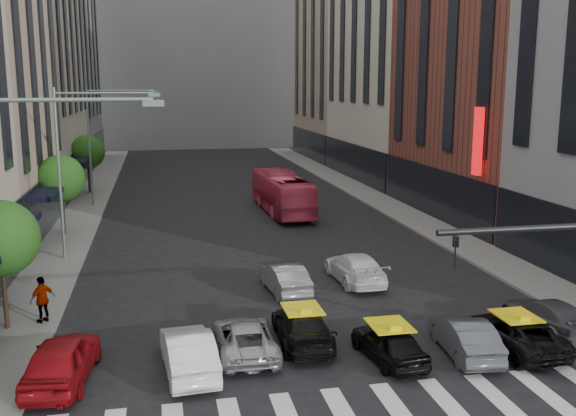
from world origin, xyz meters
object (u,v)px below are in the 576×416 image
car_red (62,359)px  car_white_front (188,351)px  bus (282,193)px  pedestrian_far (42,299)px  streetlamp_near (10,207)px  taxi_center (389,343)px  streetlamp_mid (77,151)px  streetlamp_far (102,130)px  taxi_left (302,327)px

car_red → car_white_front: size_ratio=1.03×
bus → pedestrian_far: bus is taller
streetlamp_near → pedestrian_far: size_ratio=4.91×
car_red → bus: bus is taller
taxi_center → pedestrian_far: size_ratio=2.00×
streetlamp_mid → car_red: (0.90, -14.85, -5.14)m
streetlamp_mid → car_white_front: size_ratio=2.08×
streetlamp_mid → taxi_center: size_ratio=2.45×
taxi_center → car_red: bearing=-10.0°
car_red → taxi_center: (10.68, -0.54, -0.14)m
pedestrian_far → streetlamp_far: bearing=-133.0°
streetlamp_mid → taxi_center: bearing=-53.0°
streetlamp_near → bus: streetlamp_near is taller
car_white_front → taxi_center: size_ratio=1.18×
taxi_center → bus: bearing=-100.1°
bus → pedestrian_far: bearing=54.4°
streetlamp_mid → car_red: 15.74m
car_red → streetlamp_far: bearing=-82.1°
streetlamp_near → streetlamp_mid: bearing=90.0°
streetlamp_mid → taxi_center: streetlamp_mid is taller
taxi_center → bus: 26.15m
car_white_front → bus: (8.10, 25.64, 0.76)m
taxi_center → pedestrian_far: bearing=-32.7°
car_red → bus: bearing=-109.0°
streetlamp_far → taxi_center: streetlamp_far is taller
bus → car_red: bearing=62.6°
taxi_center → streetlamp_near: bearing=-4.1°
streetlamp_far → car_red: 31.29m
car_red → taxi_center: bearing=-176.6°
streetlamp_far → pedestrian_far: 26.07m
streetlamp_mid → taxi_center: 19.96m
taxi_center → bus: size_ratio=0.35×
taxi_left → taxi_center: 3.25m
taxi_left → bus: size_ratio=0.43×
streetlamp_far → car_white_front: (4.84, -30.92, -5.19)m
taxi_left → taxi_center: (2.57, -2.00, -0.03)m
streetlamp_mid → car_red: size_ratio=2.01×
streetlamp_mid → taxi_center: (11.58, -15.38, -5.28)m
car_red → bus: 28.27m
taxi_left → streetlamp_mid: bearing=-53.4°
streetlamp_near → streetlamp_mid: 16.00m
pedestrian_far → streetlamp_mid: bearing=-134.9°
taxi_left → pedestrian_far: bearing=-19.0°
streetlamp_far → bus: streetlamp_far is taller
streetlamp_far → car_red: bearing=-88.3°
streetlamp_near → streetlamp_far: bearing=90.0°
bus → pedestrian_far: (-13.44, -20.33, -0.41)m
streetlamp_near → taxi_left: (9.01, 2.61, -5.25)m
streetlamp_near → pedestrian_far: (-0.50, 6.39, -4.84)m
streetlamp_mid → pedestrian_far: size_ratio=4.91×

